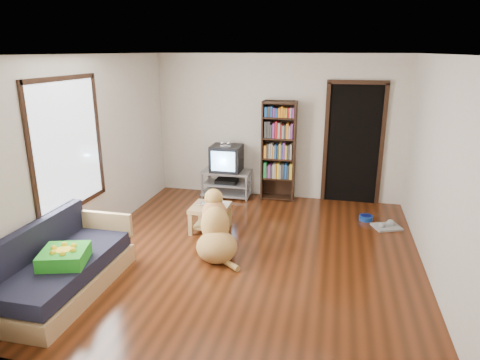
% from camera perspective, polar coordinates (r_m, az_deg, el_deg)
% --- Properties ---
extents(ground, '(5.00, 5.00, 0.00)m').
position_cam_1_polar(ground, '(5.88, 1.23, -9.81)').
color(ground, '#55240E').
rests_on(ground, ground).
extents(ceiling, '(5.00, 5.00, 0.00)m').
position_cam_1_polar(ceiling, '(5.25, 1.42, 16.42)').
color(ceiling, white).
rests_on(ceiling, ground).
extents(wall_back, '(4.50, 0.00, 4.50)m').
position_cam_1_polar(wall_back, '(7.84, 5.04, 6.96)').
color(wall_back, beige).
rests_on(wall_back, ground).
extents(wall_front, '(4.50, 0.00, 4.50)m').
position_cam_1_polar(wall_front, '(3.15, -8.00, -8.52)').
color(wall_front, beige).
rests_on(wall_front, ground).
extents(wall_left, '(0.00, 5.00, 5.00)m').
position_cam_1_polar(wall_left, '(6.26, -19.33, 3.55)').
color(wall_left, beige).
rests_on(wall_left, ground).
extents(wall_right, '(0.00, 5.00, 5.00)m').
position_cam_1_polar(wall_right, '(5.45, 25.15, 1.01)').
color(wall_right, beige).
rests_on(wall_right, ground).
extents(green_cushion, '(0.59, 0.59, 0.16)m').
position_cam_1_polar(green_cushion, '(5.09, -22.38, -9.40)').
color(green_cushion, green).
rests_on(green_cushion, sofa).
extents(laptop, '(0.36, 0.24, 0.03)m').
position_cam_1_polar(laptop, '(6.43, -4.10, -3.43)').
color(laptop, silver).
rests_on(laptop, coffee_table).
extents(dog_bowl, '(0.22, 0.22, 0.08)m').
position_cam_1_polar(dog_bowl, '(7.25, 16.44, -4.87)').
color(dog_bowl, navy).
rests_on(dog_bowl, ground).
extents(grey_rag, '(0.49, 0.45, 0.03)m').
position_cam_1_polar(grey_rag, '(7.06, 18.96, -5.93)').
color(grey_rag, '#9C9C9C').
rests_on(grey_rag, ground).
extents(window, '(0.03, 1.46, 1.70)m').
position_cam_1_polar(window, '(5.81, -21.95, 4.31)').
color(window, white).
rests_on(window, wall_left).
extents(doorway, '(1.03, 0.05, 2.19)m').
position_cam_1_polar(doorway, '(7.78, 14.90, 5.04)').
color(doorway, black).
rests_on(doorway, wall_back).
extents(tv_stand, '(0.90, 0.45, 0.50)m').
position_cam_1_polar(tv_stand, '(8.01, -1.79, -0.34)').
color(tv_stand, '#99999E').
rests_on(tv_stand, ground).
extents(crt_tv, '(0.55, 0.52, 0.58)m').
position_cam_1_polar(crt_tv, '(7.90, -1.78, 2.98)').
color(crt_tv, black).
rests_on(crt_tv, tv_stand).
extents(bookshelf, '(0.60, 0.30, 1.80)m').
position_cam_1_polar(bookshelf, '(7.74, 5.19, 4.57)').
color(bookshelf, black).
rests_on(bookshelf, ground).
extents(sofa, '(0.80, 1.80, 0.80)m').
position_cam_1_polar(sofa, '(5.33, -22.59, -11.05)').
color(sofa, tan).
rests_on(sofa, ground).
extents(coffee_table, '(0.55, 0.55, 0.40)m').
position_cam_1_polar(coffee_table, '(6.50, -4.00, -4.45)').
color(coffee_table, tan).
rests_on(coffee_table, ground).
extents(dog, '(0.74, 0.97, 0.87)m').
position_cam_1_polar(dog, '(5.77, -3.25, -6.86)').
color(dog, tan).
rests_on(dog, ground).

